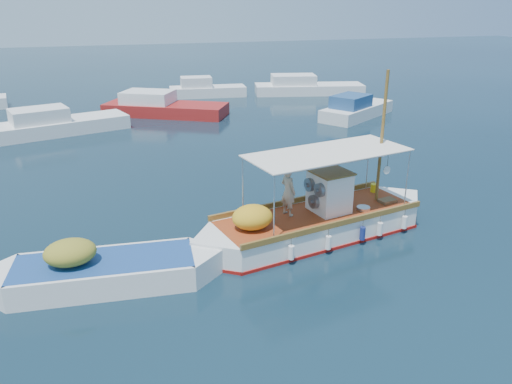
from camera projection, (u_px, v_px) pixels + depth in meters
name	position (u px, v px, depth m)	size (l,w,h in m)	color
ground	(298.00, 234.00, 16.89)	(160.00, 160.00, 0.00)	black
fishing_caique	(315.00, 223.00, 16.58)	(8.85, 3.63, 5.50)	white
dinghy	(103.00, 273.00, 13.79)	(6.68, 2.31, 1.64)	white
bg_boat_nw	(57.00, 125.00, 29.44)	(8.00, 4.49, 1.80)	silver
bg_boat_n	(162.00, 108.00, 34.18)	(8.58, 6.46, 1.80)	maroon
bg_boat_ne	(356.00, 110.00, 33.46)	(6.49, 5.31, 1.80)	silver
bg_boat_e	(306.00, 88.00, 41.88)	(9.34, 4.55, 1.80)	silver
bg_boat_far_n	(205.00, 90.00, 40.74)	(6.30, 2.64, 1.80)	silver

